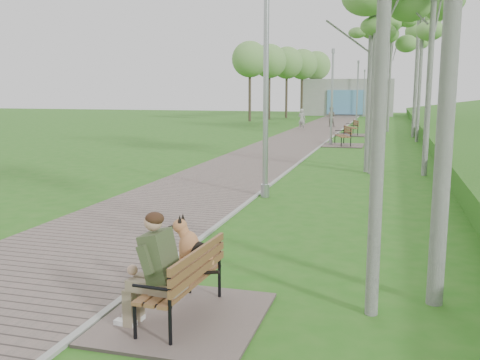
% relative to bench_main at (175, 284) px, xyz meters
% --- Properties ---
extents(ground, '(120.00, 120.00, 0.00)m').
position_rel_bench_main_xyz_m(ground, '(-0.91, 5.24, -0.46)').
color(ground, '#266717').
rests_on(ground, ground).
extents(walkway, '(3.50, 67.00, 0.04)m').
position_rel_bench_main_xyz_m(walkway, '(-2.66, 26.74, -0.44)').
color(walkway, '#6C5E57').
rests_on(walkway, ground).
extents(kerb, '(0.10, 67.00, 0.05)m').
position_rel_bench_main_xyz_m(kerb, '(-0.91, 26.74, -0.43)').
color(kerb, '#999993').
rests_on(kerb, ground).
extents(building_north, '(10.00, 5.20, 4.00)m').
position_rel_bench_main_xyz_m(building_north, '(-2.41, 56.22, 1.54)').
color(building_north, '#9E9E99').
rests_on(building_north, ground).
extents(bench_main, '(1.86, 2.07, 1.62)m').
position_rel_bench_main_xyz_m(bench_main, '(0.00, 0.00, 0.00)').
color(bench_main, '#6C5E57').
rests_on(bench_main, ground).
extents(bench_second, '(1.98, 2.20, 1.22)m').
position_rel_bench_main_xyz_m(bench_second, '(0.10, 21.62, -0.23)').
color(bench_second, '#6C5E57').
rests_on(bench_second, ground).
extents(bench_third, '(1.89, 2.10, 1.16)m').
position_rel_bench_main_xyz_m(bench_third, '(0.09, 28.19, -0.24)').
color(bench_third, '#6C5E57').
rests_on(bench_third, ground).
extents(lamp_post_near, '(0.23, 0.23, 5.89)m').
position_rel_bench_main_xyz_m(lamp_post_near, '(-0.68, 7.72, 2.29)').
color(lamp_post_near, '#9B9EA3').
rests_on(lamp_post_near, ground).
extents(lamp_post_second, '(0.19, 0.19, 4.82)m').
position_rel_bench_main_xyz_m(lamp_post_second, '(-0.52, 21.85, 1.80)').
color(lamp_post_second, '#9B9EA3').
rests_on(lamp_post_second, ground).
extents(lamp_post_third, '(0.20, 0.20, 5.28)m').
position_rel_bench_main_xyz_m(lamp_post_third, '(-0.49, 41.73, 2.01)').
color(lamp_post_third, '#9B9EA3').
rests_on(lamp_post_third, ground).
extents(lamp_post_far, '(0.19, 0.19, 4.92)m').
position_rel_bench_main_xyz_m(lamp_post_far, '(-0.47, 52.74, 1.84)').
color(lamp_post_far, '#9B9EA3').
rests_on(lamp_post_far, ground).
extents(pedestrian_near, '(0.63, 0.51, 1.49)m').
position_rel_bench_main_xyz_m(pedestrian_near, '(-3.68, 32.11, 0.29)').
color(pedestrian_near, beige).
rests_on(pedestrian_near, ground).
extents(pedestrian_far, '(0.80, 0.65, 1.54)m').
position_rel_bench_main_xyz_m(pedestrian_far, '(-2.03, 35.60, 0.31)').
color(pedestrian_far, gray).
rests_on(pedestrian_far, ground).
extents(birch_mid_b, '(2.72, 2.72, 9.29)m').
position_rel_bench_main_xyz_m(birch_mid_b, '(3.80, 24.84, 6.84)').
color(birch_mid_b, silver).
rests_on(birch_mid_b, ground).
extents(birch_mid_c, '(2.33, 2.33, 8.59)m').
position_rel_bench_main_xyz_m(birch_mid_c, '(1.05, 29.24, 6.29)').
color(birch_mid_c, silver).
rests_on(birch_mid_c, ground).
extents(birch_far_b, '(2.22, 2.22, 7.75)m').
position_rel_bench_main_xyz_m(birch_far_b, '(2.20, 31.86, 5.63)').
color(birch_far_b, silver).
rests_on(birch_far_b, ground).
extents(birch_far_c, '(2.81, 2.81, 9.43)m').
position_rel_bench_main_xyz_m(birch_far_c, '(4.44, 39.19, 6.95)').
color(birch_far_c, silver).
rests_on(birch_far_c, ground).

